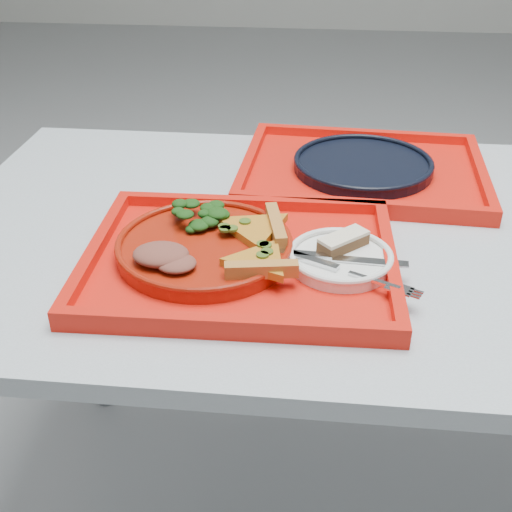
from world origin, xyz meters
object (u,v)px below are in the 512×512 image
object	(u,v)px
tray_main	(241,263)
tray_far	(362,173)
dinner_plate	(205,249)
navy_plate	(363,166)
dessert_bar	(343,241)

from	to	relation	value
tray_main	tray_far	distance (m)	0.39
dinner_plate	navy_plate	bearing A→B (deg)	53.54
tray_main	dessert_bar	distance (m)	0.15
tray_main	tray_far	xyz separation A→B (m)	(0.19, 0.34, 0.00)
tray_far	dessert_bar	world-z (taller)	dessert_bar
dinner_plate	dessert_bar	world-z (taller)	dessert_bar
dinner_plate	tray_main	bearing A→B (deg)	-10.30
dinner_plate	tray_far	bearing A→B (deg)	53.54
tray_main	dinner_plate	size ratio (longest dim) A/B	1.73
navy_plate	dessert_bar	bearing A→B (deg)	-97.54
tray_far	dinner_plate	xyz separation A→B (m)	(-0.25, -0.33, 0.02)
navy_plate	tray_main	bearing A→B (deg)	-119.10
navy_plate	dinner_plate	bearing A→B (deg)	-126.46
dinner_plate	navy_plate	distance (m)	0.41
tray_far	dinner_plate	world-z (taller)	dinner_plate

